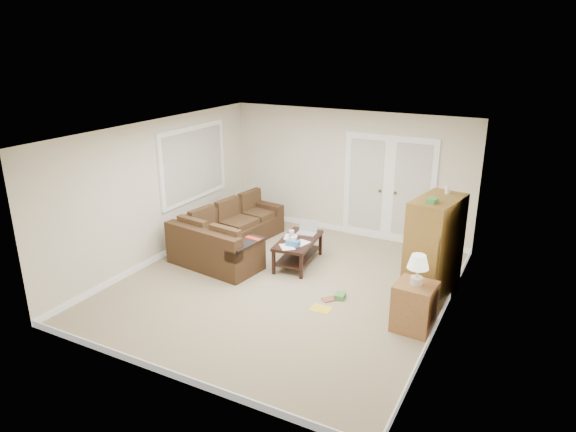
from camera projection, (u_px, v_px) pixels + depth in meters
The scene contains 17 objects.
floor at pixel (284, 285), 8.33m from camera, with size 5.50×5.50×0.00m, color tan.
ceiling at pixel (283, 132), 7.52m from camera, with size 5.00×5.50×0.02m, color white.
wall_left at pixel (158, 191), 9.02m from camera, with size 0.02×5.50×2.50m, color beige.
wall_right at pixel (449, 240), 6.83m from camera, with size 0.02×5.50×2.50m, color beige.
wall_back at pixel (348, 173), 10.23m from camera, with size 5.00×0.02×2.50m, color beige.
wall_front at pixel (165, 283), 5.62m from camera, with size 5.00×0.02×2.50m, color beige.
baseboards at pixel (283, 282), 8.32m from camera, with size 5.00×5.50×0.10m, color silver, non-canonical shape.
french_doors at pixel (388, 189), 9.90m from camera, with size 1.80×0.05×2.13m.
window_left at pixel (194, 163), 9.75m from camera, with size 0.05×1.92×1.42m.
sectional_sofa at pixel (227, 237), 9.53m from camera, with size 1.74×2.67×0.76m.
coffee_table at pixel (299, 250), 9.05m from camera, with size 0.71×1.22×0.79m.
tv_armoire at pixel (434, 249), 7.66m from camera, with size 0.73×1.09×1.73m.
side_cabinet at pixel (415, 303), 6.96m from camera, with size 0.55×0.55×1.10m.
space_heater at pixel (424, 245), 9.60m from camera, with size 0.11×0.09×0.27m, color white.
floor_magazine at pixel (321, 309), 7.59m from camera, with size 0.30×0.24×0.01m, color yellow.
floor_greenbox at pixel (340, 296), 7.90m from camera, with size 0.14×0.19×0.08m, color #3E8941.
floor_book at pixel (327, 297), 7.93m from camera, with size 0.16×0.21×0.02m, color brown.
Camera 1 is at (3.55, -6.62, 3.78)m, focal length 32.00 mm.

